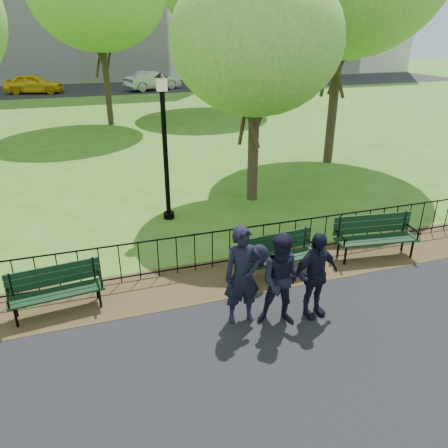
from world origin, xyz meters
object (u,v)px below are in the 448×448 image
object	(u,v)px
park_bench_left_a	(55,285)
park_bench_right_a	(375,232)
person_left	(243,276)
tree_near_e	(256,41)
sedan_dark	(237,75)
lamppost	(165,143)
taxi	(34,84)
person_right	(315,275)
person_mid	(283,280)
park_bench_main	(269,253)
sedan_silver	(153,80)

from	to	relation	value
park_bench_left_a	park_bench_right_a	size ratio (longest dim) A/B	0.89
person_left	tree_near_e	bearing A→B (deg)	69.67
park_bench_right_a	sedan_dark	world-z (taller)	sedan_dark
park_bench_right_a	lamppost	size ratio (longest dim) A/B	0.50
person_left	taxi	xyz separation A→B (m)	(-5.54, 33.58, -0.16)
sedan_dark	person_right	bearing A→B (deg)	150.48
lamppost	sedan_dark	xyz separation A→B (m)	(12.84, 30.23, -1.40)
person_right	park_bench_left_a	bearing A→B (deg)	151.97
person_mid	tree_near_e	bearing A→B (deg)	95.72
park_bench_right_a	lamppost	xyz separation A→B (m)	(-4.09, 3.67, 1.52)
park_bench_main	park_bench_left_a	world-z (taller)	park_bench_main
park_bench_main	tree_near_e	xyz separation A→B (m)	(1.43, 4.57, 3.95)
tree_near_e	park_bench_main	bearing A→B (deg)	-107.40
park_bench_main	taxi	size ratio (longest dim) A/B	0.40
park_bench_left_a	tree_near_e	distance (m)	8.19
person_left	sedan_dark	size ratio (longest dim) A/B	0.37
taxi	sedan_silver	xyz separation A→B (m)	(9.49, -0.93, 0.02)
tree_near_e	sedan_silver	size ratio (longest dim) A/B	1.38
sedan_silver	sedan_dark	world-z (taller)	sedan_silver
sedan_dark	lamppost	bearing A→B (deg)	144.99
park_bench_left_a	park_bench_right_a	xyz separation A→B (m)	(6.96, -0.00, 0.07)
person_mid	sedan_silver	distance (m)	33.10
sedan_silver	person_mid	bearing A→B (deg)	153.81
tree_near_e	sedan_silver	distance (m)	27.21
park_bench_left_a	person_left	xyz separation A→B (m)	(3.19, -1.38, 0.39)
person_left	taxi	bearing A→B (deg)	102.21
park_bench_left_a	sedan_silver	bearing A→B (deg)	70.90
person_right	taxi	distance (m)	34.50
park_bench_right_a	person_right	size ratio (longest dim) A/B	1.17
lamppost	person_mid	distance (m)	5.57
park_bench_right_a	tree_near_e	xyz separation A→B (m)	(-1.31, 4.36, 3.96)
park_bench_main	park_bench_right_a	world-z (taller)	park_bench_right_a
park_bench_main	sedan_silver	size ratio (longest dim) A/B	0.37
lamppost	person_mid	bearing A→B (deg)	-79.72
person_mid	sedan_dark	world-z (taller)	person_mid
tree_near_e	sedan_silver	bearing A→B (deg)	86.82
park_bench_right_a	sedan_silver	bearing A→B (deg)	96.82
park_bench_right_a	person_left	xyz separation A→B (m)	(-3.77, -1.38, 0.32)
park_bench_main	person_left	bearing A→B (deg)	-135.97
park_bench_right_a	person_mid	xyz separation A→B (m)	(-3.12, -1.67, 0.27)
person_right	sedan_silver	distance (m)	33.00
park_bench_main	person_right	world-z (taller)	person_right
park_bench_main	sedan_dark	distance (m)	35.99
person_right	sedan_silver	xyz separation A→B (m)	(2.65, 32.89, -0.05)
park_bench_main	taxi	world-z (taller)	taxi
park_bench_left_a	lamppost	world-z (taller)	lamppost
person_left	park_bench_right_a	bearing A→B (deg)	23.02
park_bench_main	person_mid	size ratio (longest dim) A/B	1.02
park_bench_main	sedan_dark	size ratio (longest dim) A/B	0.36
park_bench_left_a	park_bench_right_a	bearing A→B (deg)	-6.24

